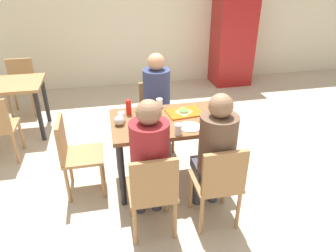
{
  "coord_description": "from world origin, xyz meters",
  "views": [
    {
      "loc": [
        -0.58,
        -2.75,
        2.15
      ],
      "look_at": [
        0.0,
        0.0,
        0.67
      ],
      "focal_mm": 33.28,
      "sensor_mm": 36.0,
      "label": 1
    }
  ],
  "objects_px": {
    "chair_near_right": "(219,181)",
    "background_table": "(8,92)",
    "plastic_cup_a": "(159,103)",
    "plastic_cup_c": "(122,117)",
    "tray_red_far": "(184,112)",
    "drink_fridge": "(233,34)",
    "person_in_red": "(149,156)",
    "person_in_brown_jacket": "(216,148)",
    "pizza_slice_c": "(146,111)",
    "plastic_cup_b": "(178,129)",
    "person_far_side": "(157,97)",
    "chair_near_left": "(153,190)",
    "paper_plate_center": "(148,112)",
    "condiment_bottle": "(129,107)",
    "chair_left_end": "(74,151)",
    "foil_bundle": "(119,120)",
    "pizza_slice_b": "(184,111)",
    "paper_plate_near_edge": "(190,127)",
    "soda_can": "(214,109)",
    "tray_red_near": "(150,127)",
    "chair_far_side": "(156,111)",
    "pizza_slice_a": "(152,125)",
    "main_table": "(168,129)",
    "background_chair_far": "(21,82)"
  },
  "relations": [
    {
      "from": "tray_red_near",
      "to": "paper_plate_center",
      "type": "bearing_deg",
      "value": 85.07
    },
    {
      "from": "person_in_brown_jacket",
      "to": "pizza_slice_b",
      "type": "height_order",
      "value": "person_in_brown_jacket"
    },
    {
      "from": "tray_red_far",
      "to": "drink_fridge",
      "type": "height_order",
      "value": "drink_fridge"
    },
    {
      "from": "pizza_slice_a",
      "to": "condiment_bottle",
      "type": "bearing_deg",
      "value": 119.37
    },
    {
      "from": "pizza_slice_b",
      "to": "tray_red_far",
      "type": "bearing_deg",
      "value": -36.6
    },
    {
      "from": "person_far_side",
      "to": "paper_plate_near_edge",
      "type": "xyz_separation_m",
      "value": [
        0.17,
        -0.82,
        0.01
      ]
    },
    {
      "from": "soda_can",
      "to": "chair_far_side",
      "type": "bearing_deg",
      "value": 123.59
    },
    {
      "from": "chair_near_right",
      "to": "background_table",
      "type": "distance_m",
      "value": 3.11
    },
    {
      "from": "chair_near_left",
      "to": "chair_near_right",
      "type": "distance_m",
      "value": 0.58
    },
    {
      "from": "main_table",
      "to": "plastic_cup_b",
      "type": "bearing_deg",
      "value": -84.78
    },
    {
      "from": "tray_red_far",
      "to": "condiment_bottle",
      "type": "bearing_deg",
      "value": 170.85
    },
    {
      "from": "condiment_bottle",
      "to": "person_in_brown_jacket",
      "type": "bearing_deg",
      "value": -51.05
    },
    {
      "from": "paper_plate_near_edge",
      "to": "background_chair_far",
      "type": "height_order",
      "value": "background_chair_far"
    },
    {
      "from": "chair_left_end",
      "to": "foil_bundle",
      "type": "xyz_separation_m",
      "value": [
        0.47,
        -0.02,
        0.3
      ]
    },
    {
      "from": "plastic_cup_a",
      "to": "condiment_bottle",
      "type": "relative_size",
      "value": 0.62
    },
    {
      "from": "person_far_side",
      "to": "tray_red_near",
      "type": "height_order",
      "value": "person_far_side"
    },
    {
      "from": "chair_near_left",
      "to": "person_in_brown_jacket",
      "type": "height_order",
      "value": "person_in_brown_jacket"
    },
    {
      "from": "plastic_cup_a",
      "to": "plastic_cup_c",
      "type": "relative_size",
      "value": 1.0
    },
    {
      "from": "person_far_side",
      "to": "plastic_cup_b",
      "type": "height_order",
      "value": "person_far_side"
    },
    {
      "from": "condiment_bottle",
      "to": "plastic_cup_b",
      "type": "bearing_deg",
      "value": -52.17
    },
    {
      "from": "soda_can",
      "to": "condiment_bottle",
      "type": "height_order",
      "value": "condiment_bottle"
    },
    {
      "from": "person_in_brown_jacket",
      "to": "person_far_side",
      "type": "distance_m",
      "value": 1.26
    },
    {
      "from": "chair_left_end",
      "to": "paper_plate_center",
      "type": "bearing_deg",
      "value": 14.52
    },
    {
      "from": "plastic_cup_b",
      "to": "soda_can",
      "type": "bearing_deg",
      "value": 35.92
    },
    {
      "from": "chair_near_right",
      "to": "soda_can",
      "type": "xyz_separation_m",
      "value": [
        0.2,
        0.77,
        0.31
      ]
    },
    {
      "from": "chair_near_left",
      "to": "plastic_cup_a",
      "type": "relative_size",
      "value": 8.41
    },
    {
      "from": "chair_left_end",
      "to": "background_table",
      "type": "bearing_deg",
      "value": 121.34
    },
    {
      "from": "plastic_cup_a",
      "to": "foil_bundle",
      "type": "height_order",
      "value": "same"
    },
    {
      "from": "pizza_slice_c",
      "to": "plastic_cup_a",
      "type": "distance_m",
      "value": 0.2
    },
    {
      "from": "foil_bundle",
      "to": "chair_far_side",
      "type": "bearing_deg",
      "value": 57.69
    },
    {
      "from": "person_in_brown_jacket",
      "to": "soda_can",
      "type": "relative_size",
      "value": 10.25
    },
    {
      "from": "paper_plate_near_edge",
      "to": "soda_can",
      "type": "distance_m",
      "value": 0.39
    },
    {
      "from": "person_far_side",
      "to": "background_chair_far",
      "type": "distance_m",
      "value": 2.48
    },
    {
      "from": "chair_left_end",
      "to": "plastic_cup_a",
      "type": "xyz_separation_m",
      "value": [
        0.93,
        0.31,
        0.3
      ]
    },
    {
      "from": "plastic_cup_b",
      "to": "pizza_slice_a",
      "type": "bearing_deg",
      "value": 139.9
    },
    {
      "from": "person_far_side",
      "to": "pizza_slice_b",
      "type": "distance_m",
      "value": 0.54
    },
    {
      "from": "chair_near_left",
      "to": "background_table",
      "type": "distance_m",
      "value": 2.75
    },
    {
      "from": "paper_plate_center",
      "to": "plastic_cup_b",
      "type": "relative_size",
      "value": 2.2
    },
    {
      "from": "person_far_side",
      "to": "chair_far_side",
      "type": "bearing_deg",
      "value": 90.0
    },
    {
      "from": "person_in_red",
      "to": "person_in_brown_jacket",
      "type": "distance_m",
      "value": 0.58
    },
    {
      "from": "chair_far_side",
      "to": "chair_near_right",
      "type": "bearing_deg",
      "value": -79.21
    },
    {
      "from": "paper_plate_center",
      "to": "plastic_cup_a",
      "type": "height_order",
      "value": "plastic_cup_a"
    },
    {
      "from": "paper_plate_near_edge",
      "to": "drink_fridge",
      "type": "xyz_separation_m",
      "value": [
        1.69,
        3.05,
        0.21
      ]
    },
    {
      "from": "soda_can",
      "to": "drink_fridge",
      "type": "height_order",
      "value": "drink_fridge"
    },
    {
      "from": "paper_plate_center",
      "to": "pizza_slice_b",
      "type": "height_order",
      "value": "pizza_slice_b"
    },
    {
      "from": "pizza_slice_c",
      "to": "plastic_cup_b",
      "type": "relative_size",
      "value": 2.23
    },
    {
      "from": "chair_left_end",
      "to": "paper_plate_near_edge",
      "type": "distance_m",
      "value": 1.18
    },
    {
      "from": "person_in_red",
      "to": "pizza_slice_c",
      "type": "distance_m",
      "value": 0.84
    },
    {
      "from": "condiment_bottle",
      "to": "foil_bundle",
      "type": "xyz_separation_m",
      "value": [
        -0.12,
        -0.22,
        -0.03
      ]
    },
    {
      "from": "person_far_side",
      "to": "plastic_cup_b",
      "type": "distance_m",
      "value": 0.93
    }
  ]
}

